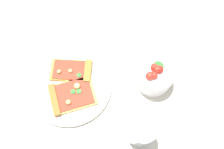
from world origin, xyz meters
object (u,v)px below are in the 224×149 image
object	(u,v)px
plate	(70,85)
soda_glass	(140,131)
paper_napkin	(91,23)
pizza_slice_near	(74,70)
pizza_slice_far	(69,96)
salad_bowl	(154,76)

from	to	relation	value
plate	soda_glass	distance (m)	0.26
soda_glass	paper_napkin	xyz separation A→B (m)	(0.39, 0.08, -0.05)
pizza_slice_near	paper_napkin	world-z (taller)	pizza_slice_near
paper_napkin	pizza_slice_far	bearing A→B (deg)	158.13
salad_bowl	pizza_slice_near	bearing A→B (deg)	74.03
pizza_slice_near	soda_glass	size ratio (longest dim) A/B	1.13
pizza_slice_far	salad_bowl	size ratio (longest dim) A/B	1.22
pizza_slice_near	salad_bowl	bearing A→B (deg)	-105.97
paper_napkin	pizza_slice_near	bearing A→B (deg)	156.35
pizza_slice_far	soda_glass	xyz separation A→B (m)	(-0.14, -0.18, 0.04)
pizza_slice_near	soda_glass	distance (m)	0.27
pizza_slice_near	paper_napkin	size ratio (longest dim) A/B	0.89
plate	pizza_slice_far	xyz separation A→B (m)	(-0.04, 0.01, 0.01)
pizza_slice_near	soda_glass	bearing A→B (deg)	-144.87
plate	soda_glass	bearing A→B (deg)	-136.05
soda_glass	pizza_slice_far	bearing A→B (deg)	51.55
soda_glass	paper_napkin	bearing A→B (deg)	11.28
pizza_slice_far	soda_glass	bearing A→B (deg)	-128.45
pizza_slice_far	soda_glass	size ratio (longest dim) A/B	1.13
pizza_slice_far	soda_glass	distance (m)	0.23
soda_glass	paper_napkin	size ratio (longest dim) A/B	0.79
pizza_slice_far	salad_bowl	world-z (taller)	salad_bowl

